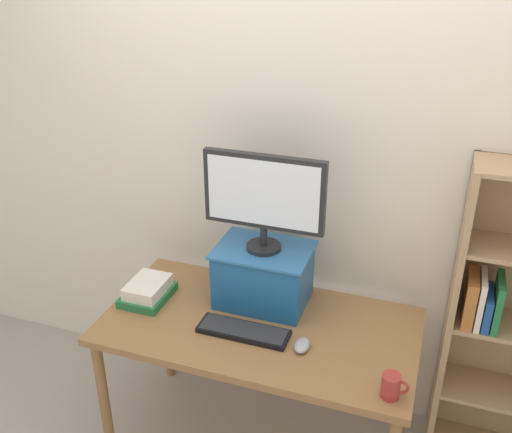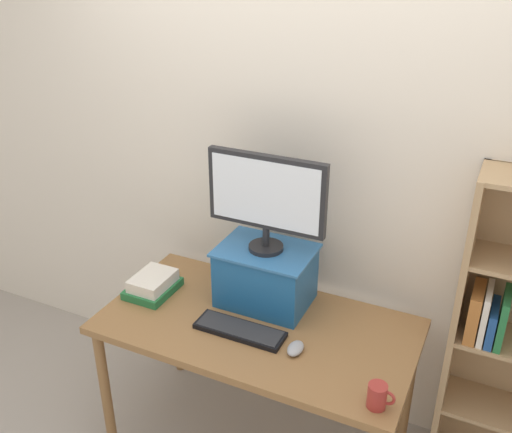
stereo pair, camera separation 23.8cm
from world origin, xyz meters
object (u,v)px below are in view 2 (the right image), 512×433
object	(u,v)px
riser_box	(266,274)
coffee_mug	(378,396)
desk	(257,337)
keyboard	(240,330)
book_stack	(153,284)
computer_monitor	(266,196)
computer_mouse	(295,348)

from	to	relation	value
riser_box	coffee_mug	world-z (taller)	riser_box
desk	keyboard	bearing A→B (deg)	-113.88
riser_box	book_stack	bearing A→B (deg)	-162.45
computer_monitor	book_stack	world-z (taller)	computer_monitor
keyboard	computer_mouse	xyz separation A→B (m)	(0.27, -0.02, 0.01)
desk	book_stack	size ratio (longest dim) A/B	5.61
computer_mouse	book_stack	bearing A→B (deg)	171.53
riser_box	coffee_mug	distance (m)	0.80
keyboard	computer_mouse	distance (m)	0.27
computer_mouse	coffee_mug	size ratio (longest dim) A/B	0.99
keyboard	coffee_mug	xyz separation A→B (m)	(0.66, -0.18, 0.04)
computer_monitor	coffee_mug	bearing A→B (deg)	-34.01
computer_monitor	keyboard	size ratio (longest dim) A/B	1.36
desk	computer_mouse	distance (m)	0.27
computer_monitor	keyboard	distance (m)	0.60
computer_mouse	book_stack	distance (m)	0.81
book_stack	coffee_mug	world-z (taller)	coffee_mug
computer_monitor	computer_mouse	size ratio (longest dim) A/B	5.32
computer_monitor	coffee_mug	size ratio (longest dim) A/B	5.25
keyboard	book_stack	world-z (taller)	book_stack
desk	keyboard	distance (m)	0.14
computer_mouse	book_stack	size ratio (longest dim) A/B	0.41
desk	coffee_mug	distance (m)	0.69
computer_monitor	computer_mouse	world-z (taller)	computer_monitor
riser_box	keyboard	xyz separation A→B (m)	(-0.00, -0.27, -0.14)
riser_box	computer_monitor	bearing A→B (deg)	-90.00
computer_monitor	computer_mouse	xyz separation A→B (m)	(0.27, -0.29, -0.53)
book_stack	coffee_mug	bearing A→B (deg)	-13.18
desk	computer_monitor	size ratio (longest dim) A/B	2.56
riser_box	coffee_mug	size ratio (longest dim) A/B	4.17
desk	computer_monitor	bearing A→B (deg)	102.63
keyboard	coffee_mug	world-z (taller)	coffee_mug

